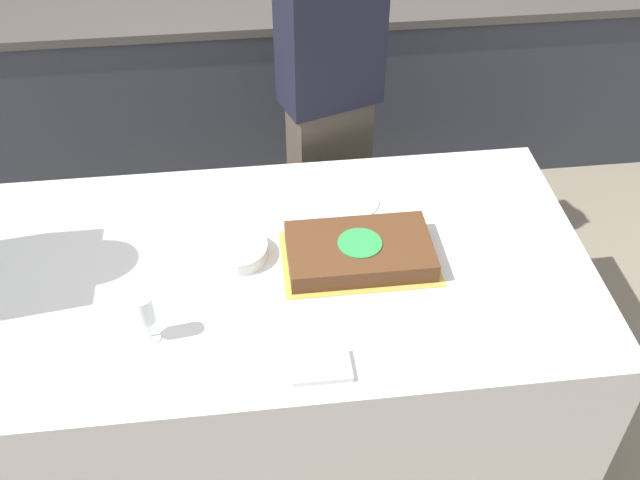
{
  "coord_description": "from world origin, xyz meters",
  "views": [
    {
      "loc": [
        -0.08,
        -1.79,
        2.46
      ],
      "look_at": [
        0.13,
        0.0,
        0.84
      ],
      "focal_mm": 42.0,
      "sensor_mm": 36.0,
      "label": 1
    }
  ],
  "objects_px": {
    "plate_stack": "(238,251)",
    "person_cutting_cake": "(330,107)",
    "cake": "(359,252)",
    "wine_glass": "(145,311)"
  },
  "relations": [
    {
      "from": "plate_stack",
      "to": "person_cutting_cake",
      "type": "bearing_deg",
      "value": 60.95
    },
    {
      "from": "cake",
      "to": "wine_glass",
      "type": "relative_size",
      "value": 3.08
    },
    {
      "from": "plate_stack",
      "to": "person_cutting_cake",
      "type": "height_order",
      "value": "person_cutting_cake"
    },
    {
      "from": "plate_stack",
      "to": "person_cutting_cake",
      "type": "xyz_separation_m",
      "value": [
        0.4,
        0.72,
        0.08
      ]
    },
    {
      "from": "wine_glass",
      "to": "plate_stack",
      "type": "bearing_deg",
      "value": 49.82
    },
    {
      "from": "plate_stack",
      "to": "person_cutting_cake",
      "type": "distance_m",
      "value": 0.83
    },
    {
      "from": "plate_stack",
      "to": "wine_glass",
      "type": "relative_size",
      "value": 1.21
    },
    {
      "from": "cake",
      "to": "person_cutting_cake",
      "type": "relative_size",
      "value": 0.32
    },
    {
      "from": "person_cutting_cake",
      "to": "plate_stack",
      "type": "bearing_deg",
      "value": 42.39
    },
    {
      "from": "wine_glass",
      "to": "cake",
      "type": "bearing_deg",
      "value": 21.22
    }
  ]
}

